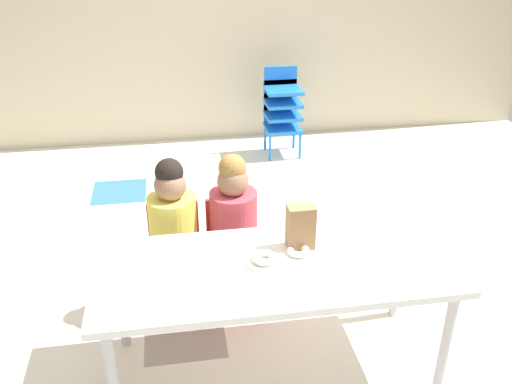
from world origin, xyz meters
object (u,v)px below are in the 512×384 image
(paper_bag_brown, at_px, (301,227))
(donut_powdered_loose, at_px, (298,251))
(seated_child_near_camera, at_px, (173,222))
(kid_chair_blue_stack, at_px, (282,106))
(seated_child_middle_seat, at_px, (234,217))
(donut_powdered_on_plate, at_px, (264,258))
(paper_plate_near_edge, at_px, (264,262))
(craft_table, at_px, (275,275))

(paper_bag_brown, height_order, donut_powdered_loose, paper_bag_brown)
(seated_child_near_camera, height_order, kid_chair_blue_stack, seated_child_near_camera)
(seated_child_middle_seat, height_order, donut_powdered_on_plate, seated_child_middle_seat)
(seated_child_near_camera, distance_m, seated_child_middle_seat, 0.33)
(seated_child_middle_seat, xyz_separation_m, donut_powdered_loose, (0.25, -0.50, 0.08))
(paper_plate_near_edge, height_order, donut_powdered_loose, donut_powdered_loose)
(kid_chair_blue_stack, relative_size, donut_powdered_on_plate, 7.05)
(paper_bag_brown, xyz_separation_m, donut_powdered_loose, (-0.02, -0.06, -0.09))
(seated_child_middle_seat, bearing_deg, donut_powdered_on_plate, -82.19)
(donut_powdered_on_plate, bearing_deg, seated_child_near_camera, 126.61)
(kid_chair_blue_stack, bearing_deg, donut_powdered_on_plate, -103.44)
(paper_plate_near_edge, bearing_deg, seated_child_middle_seat, 97.81)
(craft_table, relative_size, donut_powdered_on_plate, 14.54)
(seated_child_near_camera, height_order, donut_powdered_on_plate, seated_child_near_camera)
(craft_table, distance_m, kid_chair_blue_stack, 2.77)
(seated_child_middle_seat, bearing_deg, seated_child_near_camera, 180.00)
(donut_powdered_on_plate, bearing_deg, paper_plate_near_edge, 0.00)
(paper_plate_near_edge, height_order, donut_powdered_on_plate, donut_powdered_on_plate)
(paper_plate_near_edge, bearing_deg, kid_chair_blue_stack, 76.56)
(paper_bag_brown, xyz_separation_m, donut_powdered_on_plate, (-0.19, -0.11, -0.09))
(seated_child_middle_seat, relative_size, donut_powdered_loose, 8.59)
(seated_child_near_camera, height_order, paper_bag_brown, seated_child_near_camera)
(craft_table, height_order, seated_child_near_camera, seated_child_near_camera)
(paper_bag_brown, relative_size, paper_plate_near_edge, 1.22)
(seated_child_middle_seat, distance_m, donut_powdered_loose, 0.56)
(seated_child_near_camera, bearing_deg, seated_child_middle_seat, 0.00)
(craft_table, bearing_deg, donut_powdered_loose, 30.81)
(craft_table, xyz_separation_m, paper_plate_near_edge, (-0.05, 0.03, 0.06))
(seated_child_middle_seat, relative_size, paper_plate_near_edge, 5.10)
(donut_powdered_loose, bearing_deg, paper_bag_brown, 69.31)
(donut_powdered_loose, bearing_deg, paper_plate_near_edge, -164.51)
(seated_child_near_camera, distance_m, donut_powdered_loose, 0.76)
(craft_table, relative_size, paper_plate_near_edge, 9.16)
(donut_powdered_loose, bearing_deg, donut_powdered_on_plate, -164.51)
(paper_bag_brown, bearing_deg, craft_table, -137.48)
(paper_bag_brown, xyz_separation_m, paper_plate_near_edge, (-0.19, -0.11, -0.11))
(seated_child_near_camera, distance_m, donut_powdered_on_plate, 0.68)
(kid_chair_blue_stack, xyz_separation_m, donut_powdered_on_plate, (-0.64, -2.68, 0.18))
(seated_child_near_camera, relative_size, seated_child_middle_seat, 1.00)
(seated_child_near_camera, bearing_deg, donut_powdered_loose, -40.84)
(donut_powdered_on_plate, bearing_deg, kid_chair_blue_stack, 76.56)
(seated_child_middle_seat, bearing_deg, paper_plate_near_edge, -82.19)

